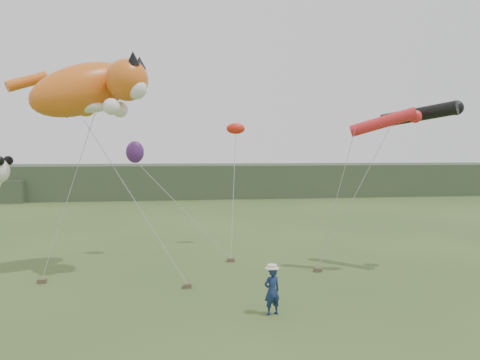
% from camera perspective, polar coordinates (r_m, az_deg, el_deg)
% --- Properties ---
extents(ground, '(120.00, 120.00, 0.00)m').
position_cam_1_polar(ground, '(16.58, -3.44, -16.51)').
color(ground, '#385123').
rests_on(ground, ground).
extents(headland, '(90.00, 13.00, 4.00)m').
position_cam_1_polar(headland, '(60.36, -10.01, -0.13)').
color(headland, '#2D3D28').
rests_on(headland, ground).
extents(festival_attendant, '(0.70, 0.57, 1.67)m').
position_cam_1_polar(festival_attendant, '(16.70, 3.92, -13.34)').
color(festival_attendant, '#15264F').
rests_on(festival_attendant, ground).
extents(sandbag_anchors, '(14.15, 5.88, 0.18)m').
position_cam_1_polar(sandbag_anchors, '(21.30, -9.44, -11.74)').
color(sandbag_anchors, brown).
rests_on(sandbag_anchors, ground).
extents(cat_kite, '(6.62, 4.48, 3.75)m').
position_cam_1_polar(cat_kite, '(22.66, -17.51, 10.65)').
color(cat_kite, orange).
rests_on(cat_kite, ground).
extents(fish_kite, '(2.25, 1.47, 1.11)m').
position_cam_1_polar(fish_kite, '(23.67, -19.37, 8.18)').
color(fish_kite, orange).
rests_on(fish_kite, ground).
extents(tube_kites, '(5.31, 2.97, 1.70)m').
position_cam_1_polar(tube_kites, '(23.35, 20.19, 7.31)').
color(tube_kites, black).
rests_on(tube_kites, ground).
extents(misc_kites, '(6.75, 2.69, 2.30)m').
position_cam_1_polar(misc_kites, '(26.37, -7.65, 4.59)').
color(misc_kites, red).
rests_on(misc_kites, ground).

